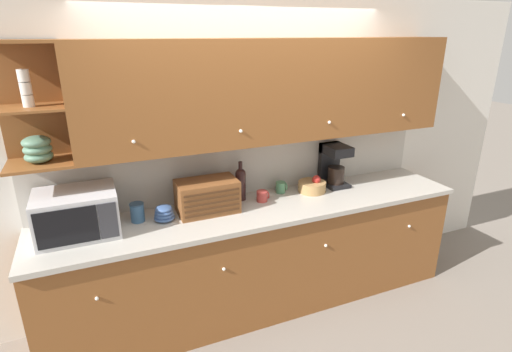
{
  "coord_description": "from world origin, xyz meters",
  "views": [
    {
      "loc": [
        -1.22,
        -3.08,
        2.31
      ],
      "look_at": [
        0.0,
        -0.23,
        1.18
      ],
      "focal_mm": 28.0,
      "sensor_mm": 36.0,
      "label": 1
    }
  ],
  "objects_px": {
    "wine_bottle": "(241,183)",
    "storage_canister": "(137,212)",
    "mug_blue_second": "(281,187)",
    "microwave": "(77,214)",
    "fruit_basket": "(312,186)",
    "coffee_maker": "(334,164)",
    "bowl_stack_on_counter": "(164,214)",
    "bread_box": "(207,196)",
    "mug": "(262,196)"
  },
  "relations": [
    {
      "from": "bread_box",
      "to": "coffee_maker",
      "type": "height_order",
      "value": "coffee_maker"
    },
    {
      "from": "mug_blue_second",
      "to": "coffee_maker",
      "type": "bearing_deg",
      "value": -0.39
    },
    {
      "from": "storage_canister",
      "to": "coffee_maker",
      "type": "relative_size",
      "value": 0.38
    },
    {
      "from": "mug",
      "to": "storage_canister",
      "type": "bearing_deg",
      "value": 178.9
    },
    {
      "from": "bowl_stack_on_counter",
      "to": "mug",
      "type": "distance_m",
      "value": 0.84
    },
    {
      "from": "mug",
      "to": "coffee_maker",
      "type": "xyz_separation_m",
      "value": [
        0.77,
        0.11,
        0.15
      ]
    },
    {
      "from": "mug",
      "to": "bread_box",
      "type": "bearing_deg",
      "value": -177.98
    },
    {
      "from": "fruit_basket",
      "to": "storage_canister",
      "type": "bearing_deg",
      "value": -179.84
    },
    {
      "from": "bread_box",
      "to": "wine_bottle",
      "type": "relative_size",
      "value": 1.4
    },
    {
      "from": "wine_bottle",
      "to": "fruit_basket",
      "type": "bearing_deg",
      "value": -7.26
    },
    {
      "from": "bowl_stack_on_counter",
      "to": "coffee_maker",
      "type": "distance_m",
      "value": 1.62
    },
    {
      "from": "fruit_basket",
      "to": "bowl_stack_on_counter",
      "type": "bearing_deg",
      "value": -177.15
    },
    {
      "from": "microwave",
      "to": "coffee_maker",
      "type": "bearing_deg",
      "value": 3.54
    },
    {
      "from": "microwave",
      "to": "wine_bottle",
      "type": "relative_size",
      "value": 1.59
    },
    {
      "from": "bowl_stack_on_counter",
      "to": "bread_box",
      "type": "xyz_separation_m",
      "value": [
        0.35,
        0.03,
        0.08
      ]
    },
    {
      "from": "bread_box",
      "to": "fruit_basket",
      "type": "xyz_separation_m",
      "value": [
        0.99,
        0.04,
        -0.08
      ]
    },
    {
      "from": "fruit_basket",
      "to": "coffee_maker",
      "type": "bearing_deg",
      "value": 17.53
    },
    {
      "from": "microwave",
      "to": "mug_blue_second",
      "type": "height_order",
      "value": "microwave"
    },
    {
      "from": "storage_canister",
      "to": "wine_bottle",
      "type": "relative_size",
      "value": 0.43
    },
    {
      "from": "fruit_basket",
      "to": "mug_blue_second",
      "type": "bearing_deg",
      "value": 161.71
    },
    {
      "from": "storage_canister",
      "to": "bowl_stack_on_counter",
      "type": "height_order",
      "value": "storage_canister"
    },
    {
      "from": "microwave",
      "to": "mug",
      "type": "relative_size",
      "value": 5.16
    },
    {
      "from": "storage_canister",
      "to": "bread_box",
      "type": "height_order",
      "value": "bread_box"
    },
    {
      "from": "coffee_maker",
      "to": "bread_box",
      "type": "bearing_deg",
      "value": -174.26
    },
    {
      "from": "bread_box",
      "to": "mug_blue_second",
      "type": "xyz_separation_m",
      "value": [
        0.72,
        0.13,
        -0.08
      ]
    },
    {
      "from": "wine_bottle",
      "to": "fruit_basket",
      "type": "distance_m",
      "value": 0.67
    },
    {
      "from": "microwave",
      "to": "mug_blue_second",
      "type": "relative_size",
      "value": 5.49
    },
    {
      "from": "microwave",
      "to": "mug",
      "type": "height_order",
      "value": "microwave"
    },
    {
      "from": "microwave",
      "to": "fruit_basket",
      "type": "xyz_separation_m",
      "value": [
        1.93,
        0.05,
        -0.11
      ]
    },
    {
      "from": "wine_bottle",
      "to": "coffee_maker",
      "type": "relative_size",
      "value": 0.88
    },
    {
      "from": "wine_bottle",
      "to": "mug",
      "type": "relative_size",
      "value": 3.24
    },
    {
      "from": "bread_box",
      "to": "fruit_basket",
      "type": "relative_size",
      "value": 1.92
    },
    {
      "from": "wine_bottle",
      "to": "storage_canister",
      "type": "bearing_deg",
      "value": -174.23
    },
    {
      "from": "wine_bottle",
      "to": "coffee_maker",
      "type": "bearing_deg",
      "value": 0.12
    },
    {
      "from": "bread_box",
      "to": "mug",
      "type": "relative_size",
      "value": 4.53
    },
    {
      "from": "wine_bottle",
      "to": "mug_blue_second",
      "type": "relative_size",
      "value": 3.45
    },
    {
      "from": "storage_canister",
      "to": "mug",
      "type": "bearing_deg",
      "value": -1.1
    },
    {
      "from": "bowl_stack_on_counter",
      "to": "fruit_basket",
      "type": "xyz_separation_m",
      "value": [
        1.34,
        0.07,
        -0.0
      ]
    },
    {
      "from": "mug",
      "to": "mug_blue_second",
      "type": "relative_size",
      "value": 1.06
    },
    {
      "from": "wine_bottle",
      "to": "mug",
      "type": "bearing_deg",
      "value": -34.91
    },
    {
      "from": "storage_canister",
      "to": "mug_blue_second",
      "type": "relative_size",
      "value": 1.48
    },
    {
      "from": "mug",
      "to": "fruit_basket",
      "type": "height_order",
      "value": "fruit_basket"
    },
    {
      "from": "wine_bottle",
      "to": "coffee_maker",
      "type": "distance_m",
      "value": 0.93
    },
    {
      "from": "microwave",
      "to": "bowl_stack_on_counter",
      "type": "bearing_deg",
      "value": -1.51
    },
    {
      "from": "storage_canister",
      "to": "fruit_basket",
      "type": "height_order",
      "value": "fruit_basket"
    },
    {
      "from": "microwave",
      "to": "storage_canister",
      "type": "bearing_deg",
      "value": 6.5
    },
    {
      "from": "bowl_stack_on_counter",
      "to": "mug_blue_second",
      "type": "bearing_deg",
      "value": 8.3
    },
    {
      "from": "storage_canister",
      "to": "mug_blue_second",
      "type": "xyz_separation_m",
      "value": [
        1.26,
        0.09,
        -0.02
      ]
    },
    {
      "from": "bowl_stack_on_counter",
      "to": "mug",
      "type": "xyz_separation_m",
      "value": [
        0.84,
        0.04,
        -0.01
      ]
    },
    {
      "from": "microwave",
      "to": "fruit_basket",
      "type": "relative_size",
      "value": 2.19
    }
  ]
}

